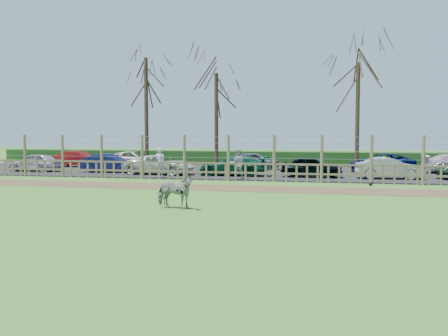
% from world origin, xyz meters
% --- Properties ---
extents(ground, '(120.00, 120.00, 0.00)m').
position_xyz_m(ground, '(0.00, 0.00, 0.00)').
color(ground, '#729D48').
rests_on(ground, ground).
extents(dirt_strip, '(34.00, 2.80, 0.01)m').
position_xyz_m(dirt_strip, '(0.00, 4.50, 0.01)').
color(dirt_strip, brown).
rests_on(dirt_strip, ground).
extents(asphalt, '(44.00, 13.00, 0.04)m').
position_xyz_m(asphalt, '(0.00, 14.50, 0.02)').
color(asphalt, '#232326').
rests_on(asphalt, ground).
extents(hedge, '(46.00, 2.00, 1.10)m').
position_xyz_m(hedge, '(0.00, 21.50, 0.55)').
color(hedge, '#1E4716').
rests_on(hedge, ground).
extents(fence, '(30.16, 0.16, 2.50)m').
position_xyz_m(fence, '(0.00, 8.00, 0.80)').
color(fence, brown).
rests_on(fence, ground).
extents(tree_left, '(4.80, 4.80, 7.88)m').
position_xyz_m(tree_left, '(-6.50, 12.50, 5.62)').
color(tree_left, '#3D2B1E').
rests_on(tree_left, ground).
extents(tree_mid, '(4.80, 4.80, 6.83)m').
position_xyz_m(tree_mid, '(-2.00, 13.50, 4.87)').
color(tree_mid, '#3D2B1E').
rests_on(tree_mid, ground).
extents(tree_right, '(4.80, 4.80, 7.35)m').
position_xyz_m(tree_right, '(7.00, 14.00, 5.24)').
color(tree_right, '#3D2B1E').
rests_on(tree_right, ground).
extents(zebra, '(1.53, 0.86, 1.22)m').
position_xyz_m(zebra, '(0.31, -2.22, 0.61)').
color(zebra, gray).
rests_on(zebra, ground).
extents(visitor_a, '(0.68, 0.49, 1.72)m').
position_xyz_m(visitor_a, '(-4.12, 8.49, 0.90)').
color(visitor_a, silver).
rests_on(visitor_a, asphalt).
extents(visitor_b, '(0.93, 0.78, 1.72)m').
position_xyz_m(visitor_b, '(0.40, 8.50, 0.90)').
color(visitor_b, silver).
rests_on(visitor_b, asphalt).
extents(crow, '(0.24, 0.18, 0.19)m').
position_xyz_m(crow, '(7.43, 7.00, 0.10)').
color(crow, black).
rests_on(crow, ground).
extents(car_0, '(3.54, 1.45, 1.20)m').
position_xyz_m(car_0, '(-13.91, 11.13, 0.64)').
color(car_0, '#BAAFC3').
rests_on(car_0, asphalt).
extents(car_1, '(3.66, 1.32, 1.20)m').
position_xyz_m(car_1, '(-8.67, 11.38, 0.64)').
color(car_1, '#141A53').
rests_on(car_1, asphalt).
extents(car_2, '(4.47, 2.34, 1.20)m').
position_xyz_m(car_2, '(-4.91, 10.69, 0.64)').
color(car_2, silver).
rests_on(car_2, asphalt).
extents(car_3, '(4.17, 1.77, 1.20)m').
position_xyz_m(car_3, '(-0.32, 10.82, 0.64)').
color(car_3, '#0D4E33').
rests_on(car_3, asphalt).
extents(car_4, '(3.56, 1.52, 1.20)m').
position_xyz_m(car_4, '(4.36, 10.78, 0.64)').
color(car_4, black).
rests_on(car_4, asphalt).
extents(car_5, '(3.74, 1.58, 1.20)m').
position_xyz_m(car_5, '(8.65, 10.72, 0.64)').
color(car_5, '#B3BBB4').
rests_on(car_5, asphalt).
extents(car_7, '(3.69, 1.41, 1.20)m').
position_xyz_m(car_7, '(-13.25, 15.70, 0.64)').
color(car_7, maroon).
rests_on(car_7, asphalt).
extents(car_8, '(4.34, 2.03, 1.20)m').
position_xyz_m(car_8, '(-8.82, 15.80, 0.64)').
color(car_8, silver).
rests_on(car_8, asphalt).
extents(car_10, '(3.57, 1.55, 1.20)m').
position_xyz_m(car_10, '(0.12, 16.25, 0.64)').
color(car_10, '#515C66').
rests_on(car_10, asphalt).
extents(car_12, '(4.39, 2.15, 1.20)m').
position_xyz_m(car_12, '(8.63, 15.91, 0.64)').
color(car_12, '#030E42').
rests_on(car_12, asphalt).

